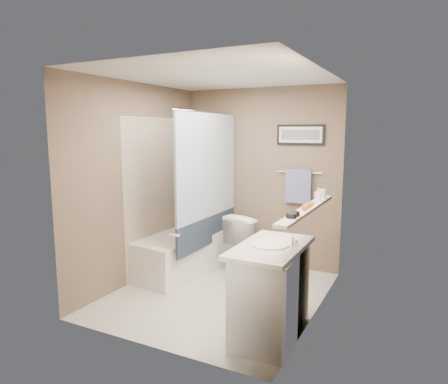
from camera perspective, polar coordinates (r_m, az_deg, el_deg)
The scene contains 34 objects.
ground at distance 4.67m, azimuth -0.86°, elevation -14.34°, with size 2.50×2.50×0.00m, color beige.
ceiling at distance 4.33m, azimuth -0.93°, elevation 16.02°, with size 2.20×2.50×0.04m, color silver.
wall_back at distance 5.45m, azimuth 5.12°, elevation 2.07°, with size 2.20×0.04×2.40m, color brown.
wall_front at distance 3.32m, azimuth -10.81°, elevation -2.40°, with size 2.20×0.04×2.40m, color brown.
wall_left at distance 4.93m, azimuth -12.07°, elevation 1.20°, with size 0.04×2.50×2.40m, color brown.
wall_right at distance 3.96m, azimuth 13.07°, elevation -0.66°, with size 0.04×2.50×2.40m, color brown.
tile_surround at distance 5.36m, azimuth -8.76°, elevation -0.27°, with size 0.02×1.55×2.00m, color beige.
curtain_rod at distance 4.93m, azimuth -2.36°, elevation 11.28°, with size 0.02×0.02×1.55m, color silver.
curtain_upper at distance 4.95m, azimuth -2.32°, elevation 3.74°, with size 0.03×1.45×1.28m, color silver.
curtain_lower at distance 5.08m, azimuth -2.26°, elevation -5.51°, with size 0.03×1.45×0.36m, color #243344.
mirror at distance 3.77m, azimuth 12.89°, elevation 5.30°, with size 0.02×1.60×1.00m, color silver.
shelf at distance 3.85m, azimuth 11.84°, elevation -2.41°, with size 0.12×1.60×0.03m, color silver.
towel_bar at distance 5.25m, azimuth 10.67°, elevation 2.79°, with size 0.02×0.02×0.60m, color silver.
towel at distance 5.25m, azimuth 10.55°, elevation 0.82°, with size 0.34×0.05×0.44m, color #98A1DE.
art_frame at distance 5.24m, azimuth 10.87°, elevation 8.03°, with size 0.62×0.03×0.26m, color black.
art_mat at distance 5.23m, azimuth 10.83°, elevation 8.03°, with size 0.56×0.00×0.20m, color white.
art_image at distance 5.22m, azimuth 10.82°, elevation 8.03°, with size 0.50×0.00×0.13m, color #595959.
door at distance 3.06m, azimuth -2.57°, elevation -7.06°, with size 0.80×0.02×2.00m, color silver.
door_handle at distance 3.27m, azimuth -7.20°, elevation -6.08°, with size 0.02×0.02×0.10m, color silver.
bathtub at distance 5.33m, azimuth -5.64°, elevation -8.54°, with size 0.70×1.50×0.50m, color white.
tub_rim at distance 5.27m, azimuth -5.68°, elevation -5.94°, with size 0.56×1.36×0.02m, color white.
toilet at distance 5.21m, azimuth 4.41°, elevation -7.27°, with size 0.44×0.78×0.79m, color white.
vanity at distance 3.69m, azimuth 6.72°, elevation -14.16°, with size 0.50×0.90×0.80m, color silver.
countertop at distance 3.55m, azimuth 6.69°, elevation -7.88°, with size 0.54×0.96×0.04m, color beige.
sink_basin at distance 3.55m, azimuth 6.55°, elevation -7.43°, with size 0.34×0.34×0.01m, color white.
faucet_spout at distance 3.47m, azimuth 9.68°, elevation -7.12°, with size 0.02×0.02×0.10m, color white.
faucet_knob at distance 3.57m, azimuth 10.15°, elevation -7.03°, with size 0.05×0.05×0.05m, color silver.
candle_bowl_near at distance 3.36m, azimuth 9.59°, elevation -3.35°, with size 0.09×0.09×0.04m, color black.
candle_bowl_far at distance 3.45m, azimuth 10.04°, elevation -3.06°, with size 0.09×0.09×0.04m, color black.
hair_brush_front at distance 3.76m, azimuth 11.53°, elevation -2.07°, with size 0.04×0.04×0.22m, color #CF551D.
hair_brush_back at distance 3.84m, azimuth 11.85°, elevation -1.87°, with size 0.04×0.04×0.22m, color orange.
pink_comb at distance 4.04m, azimuth 12.61°, elevation -1.62°, with size 0.03×0.16×0.01m, color pink.
glass_jar at distance 4.38m, azimuth 13.80°, elevation -0.25°, with size 0.08×0.08×0.10m, color white.
soap_bottle at distance 4.21m, azimuth 13.28°, elevation -0.31°, with size 0.06×0.07×0.14m, color #999999.
Camera 1 is at (2.00, -3.80, 1.83)m, focal length 32.00 mm.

